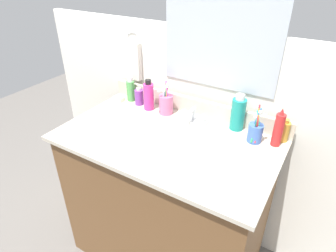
{
  "coord_description": "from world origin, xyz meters",
  "views": [
    {
      "loc": [
        0.62,
        -1.0,
        1.61
      ],
      "look_at": [
        0.01,
        0.0,
        0.92
      ],
      "focal_mm": 31.01,
      "sensor_mm": 36.0,
      "label": 1
    }
  ],
  "objects_px": {
    "soap_bar": "(119,99)",
    "faucet": "(193,117)",
    "bottle_cream_purple": "(139,97)",
    "hand_towel": "(133,61)",
    "bottle_oil_amber": "(284,131)",
    "bottle_spray_red": "(278,129)",
    "cup_pink": "(166,104)",
    "bottle_soap_pink": "(149,96)",
    "bottle_toner_green": "(131,90)",
    "cup_blue_plastic": "(255,132)",
    "bottle_mouthwash_teal": "(238,113)"
  },
  "relations": [
    {
      "from": "bottle_mouthwash_teal",
      "to": "soap_bar",
      "type": "distance_m",
      "value": 0.73
    },
    {
      "from": "bottle_toner_green",
      "to": "cup_pink",
      "type": "bearing_deg",
      "value": -6.94
    },
    {
      "from": "hand_towel",
      "to": "bottle_oil_amber",
      "type": "relative_size",
      "value": 1.92
    },
    {
      "from": "cup_blue_plastic",
      "to": "soap_bar",
      "type": "height_order",
      "value": "cup_blue_plastic"
    },
    {
      "from": "bottle_soap_pink",
      "to": "bottle_oil_amber",
      "type": "height_order",
      "value": "bottle_soap_pink"
    },
    {
      "from": "bottle_cream_purple",
      "to": "bottle_mouthwash_teal",
      "type": "xyz_separation_m",
      "value": [
        0.58,
        0.03,
        0.04
      ]
    },
    {
      "from": "bottle_soap_pink",
      "to": "bottle_oil_amber",
      "type": "bearing_deg",
      "value": 4.72
    },
    {
      "from": "bottle_toner_green",
      "to": "bottle_spray_red",
      "type": "bearing_deg",
      "value": -2.28
    },
    {
      "from": "bottle_toner_green",
      "to": "bottle_oil_amber",
      "type": "bearing_deg",
      "value": 1.39
    },
    {
      "from": "bottle_spray_red",
      "to": "cup_blue_plastic",
      "type": "height_order",
      "value": "bottle_spray_red"
    },
    {
      "from": "bottle_mouthwash_teal",
      "to": "bottle_toner_green",
      "type": "height_order",
      "value": "bottle_mouthwash_teal"
    },
    {
      "from": "bottle_mouthwash_teal",
      "to": "cup_pink",
      "type": "xyz_separation_m",
      "value": [
        -0.39,
        -0.05,
        -0.03
      ]
    },
    {
      "from": "faucet",
      "to": "bottle_cream_purple",
      "type": "height_order",
      "value": "bottle_cream_purple"
    },
    {
      "from": "bottle_spray_red",
      "to": "bottle_mouthwash_teal",
      "type": "bearing_deg",
      "value": 167.15
    },
    {
      "from": "bottle_mouthwash_teal",
      "to": "cup_pink",
      "type": "bearing_deg",
      "value": -173.41
    },
    {
      "from": "hand_towel",
      "to": "bottle_soap_pink",
      "type": "bearing_deg",
      "value": -30.33
    },
    {
      "from": "faucet",
      "to": "bottle_toner_green",
      "type": "height_order",
      "value": "bottle_toner_green"
    },
    {
      "from": "hand_towel",
      "to": "bottle_oil_amber",
      "type": "height_order",
      "value": "hand_towel"
    },
    {
      "from": "bottle_oil_amber",
      "to": "bottle_soap_pink",
      "type": "bearing_deg",
      "value": -175.28
    },
    {
      "from": "faucet",
      "to": "cup_pink",
      "type": "xyz_separation_m",
      "value": [
        -0.17,
        0.0,
        0.03
      ]
    },
    {
      "from": "hand_towel",
      "to": "cup_blue_plastic",
      "type": "bearing_deg",
      "value": -8.99
    },
    {
      "from": "faucet",
      "to": "soap_bar",
      "type": "bearing_deg",
      "value": -179.08
    },
    {
      "from": "bottle_toner_green",
      "to": "soap_bar",
      "type": "xyz_separation_m",
      "value": [
        -0.06,
        -0.05,
        -0.06
      ]
    },
    {
      "from": "cup_pink",
      "to": "faucet",
      "type": "bearing_deg",
      "value": -1.65
    },
    {
      "from": "bottle_cream_purple",
      "to": "soap_bar",
      "type": "distance_m",
      "value": 0.14
    },
    {
      "from": "bottle_oil_amber",
      "to": "cup_pink",
      "type": "height_order",
      "value": "cup_pink"
    },
    {
      "from": "bottle_toner_green",
      "to": "hand_towel",
      "type": "bearing_deg",
      "value": 111.47
    },
    {
      "from": "bottle_spray_red",
      "to": "faucet",
      "type": "bearing_deg",
      "value": -179.61
    },
    {
      "from": "bottle_toner_green",
      "to": "bottle_oil_amber",
      "type": "relative_size",
      "value": 1.31
    },
    {
      "from": "bottle_cream_purple",
      "to": "cup_blue_plastic",
      "type": "height_order",
      "value": "cup_blue_plastic"
    },
    {
      "from": "hand_towel",
      "to": "bottle_mouthwash_teal",
      "type": "distance_m",
      "value": 0.7
    },
    {
      "from": "bottle_soap_pink",
      "to": "cup_blue_plastic",
      "type": "distance_m",
      "value": 0.62
    },
    {
      "from": "soap_bar",
      "to": "faucet",
      "type": "bearing_deg",
      "value": 0.92
    },
    {
      "from": "bottle_oil_amber",
      "to": "cup_blue_plastic",
      "type": "height_order",
      "value": "cup_blue_plastic"
    },
    {
      "from": "hand_towel",
      "to": "soap_bar",
      "type": "relative_size",
      "value": 3.44
    },
    {
      "from": "bottle_soap_pink",
      "to": "bottle_toner_green",
      "type": "relative_size",
      "value": 1.18
    },
    {
      "from": "hand_towel",
      "to": "bottle_toner_green",
      "type": "height_order",
      "value": "hand_towel"
    },
    {
      "from": "bottle_cream_purple",
      "to": "bottle_soap_pink",
      "type": "bearing_deg",
      "value": -12.98
    },
    {
      "from": "bottle_cream_purple",
      "to": "bottle_spray_red",
      "type": "distance_m",
      "value": 0.79
    },
    {
      "from": "faucet",
      "to": "cup_pink",
      "type": "distance_m",
      "value": 0.17
    },
    {
      "from": "bottle_mouthwash_teal",
      "to": "bottle_toner_green",
      "type": "distance_m",
      "value": 0.66
    },
    {
      "from": "bottle_soap_pink",
      "to": "bottle_mouthwash_teal",
      "type": "distance_m",
      "value": 0.5
    },
    {
      "from": "cup_blue_plastic",
      "to": "bottle_spray_red",
      "type": "bearing_deg",
      "value": 13.83
    },
    {
      "from": "cup_blue_plastic",
      "to": "bottle_oil_amber",
      "type": "bearing_deg",
      "value": 34.92
    },
    {
      "from": "bottle_spray_red",
      "to": "cup_blue_plastic",
      "type": "relative_size",
      "value": 1.01
    },
    {
      "from": "bottle_spray_red",
      "to": "cup_pink",
      "type": "xyz_separation_m",
      "value": [
        -0.6,
        0.0,
        -0.03
      ]
    },
    {
      "from": "bottle_oil_amber",
      "to": "bottle_spray_red",
      "type": "xyz_separation_m",
      "value": [
        -0.02,
        -0.06,
        0.03
      ]
    },
    {
      "from": "bottle_cream_purple",
      "to": "soap_bar",
      "type": "bearing_deg",
      "value": -169.19
    },
    {
      "from": "bottle_soap_pink",
      "to": "bottle_mouthwash_teal",
      "type": "bearing_deg",
      "value": 5.84
    },
    {
      "from": "bottle_cream_purple",
      "to": "bottle_mouthwash_teal",
      "type": "relative_size",
      "value": 0.56
    }
  ]
}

